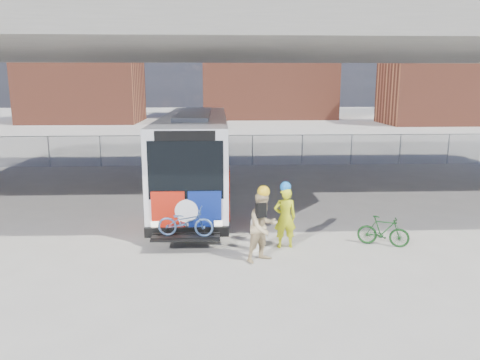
{
  "coord_description": "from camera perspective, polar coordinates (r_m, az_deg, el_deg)",
  "views": [
    {
      "loc": [
        -1.01,
        -15.71,
        4.87
      ],
      "look_at": [
        -0.29,
        -0.01,
        1.6
      ],
      "focal_mm": 35.0,
      "sensor_mm": 36.0,
      "label": 1
    }
  ],
  "objects": [
    {
      "name": "cyclist_tan",
      "position": [
        12.93,
        2.84,
        -5.6
      ],
      "size": [
        1.21,
        1.15,
        2.15
      ],
      "rotation": [
        0.0,
        0.0,
        0.58
      ],
      "color": "tan",
      "rests_on": "ground"
    },
    {
      "name": "smokestack",
      "position": [
        72.68,
        9.78,
        17.62
      ],
      "size": [
        2.2,
        2.2,
        25.0
      ],
      "primitive_type": "cylinder",
      "color": "brown",
      "rests_on": "ground"
    },
    {
      "name": "cyclist_hivis",
      "position": [
        14.05,
        5.51,
        -4.39
      ],
      "size": [
        0.71,
        0.5,
        2.03
      ],
      "rotation": [
        0.0,
        0.0,
        3.23
      ],
      "color": "yellow",
      "rests_on": "ground"
    },
    {
      "name": "chainlink_fence",
      "position": [
        27.94,
        -0.52,
        4.67
      ],
      "size": [
        30.0,
        0.06,
        30.0
      ],
      "color": "gray",
      "rests_on": "ground"
    },
    {
      "name": "overpass",
      "position": [
        19.8,
        0.33,
        16.61
      ],
      "size": [
        40.0,
        16.0,
        7.95
      ],
      "color": "#605E59",
      "rests_on": "ground"
    },
    {
      "name": "ground",
      "position": [
        16.48,
        1.02,
        -5.44
      ],
      "size": [
        160.0,
        160.0,
        0.0
      ],
      "primitive_type": "plane",
      "color": "#9E9991",
      "rests_on": "ground"
    },
    {
      "name": "bike_parked",
      "position": [
        14.91,
        17.06,
        -5.97
      ],
      "size": [
        1.58,
        1.0,
        0.92
      ],
      "primitive_type": "imported",
      "rotation": [
        0.0,
        0.0,
        1.17
      ],
      "color": "#133D16",
      "rests_on": "ground"
    },
    {
      "name": "brick_buildings",
      "position": [
        63.98,
        -0.62,
        12.25
      ],
      "size": [
        54.0,
        22.0,
        12.0
      ],
      "color": "brown",
      "rests_on": "ground"
    },
    {
      "name": "bollard",
      "position": [
        13.86,
        1.86,
        -6.43
      ],
      "size": [
        0.27,
        0.27,
        1.02
      ],
      "color": "silver",
      "rests_on": "ground"
    },
    {
      "name": "bus",
      "position": [
        19.9,
        -5.45,
        3.73
      ],
      "size": [
        2.67,
        12.95,
        3.69
      ],
      "color": "silver",
      "rests_on": "ground"
    }
  ]
}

